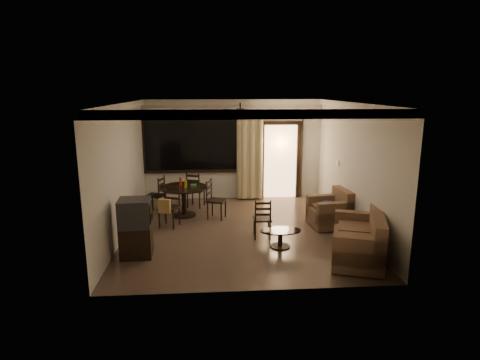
{
  "coord_description": "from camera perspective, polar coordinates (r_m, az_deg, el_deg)",
  "views": [
    {
      "loc": [
        -0.62,
        -8.45,
        3.09
      ],
      "look_at": [
        0.01,
        0.2,
        1.11
      ],
      "focal_mm": 30.0,
      "sensor_mm": 36.0,
      "label": 1
    }
  ],
  "objects": [
    {
      "name": "dining_chair_south",
      "position": [
        9.29,
        -10.03,
        -4.76
      ],
      "size": [
        0.54,
        0.57,
        0.95
      ],
      "rotation": [
        0.0,
        0.0,
        -0.34
      ],
      "color": "black",
      "rests_on": "ground"
    },
    {
      "name": "armchair",
      "position": [
        9.42,
        12.87,
        -4.4
      ],
      "size": [
        0.92,
        0.92,
        0.84
      ],
      "rotation": [
        0.0,
        0.0,
        0.11
      ],
      "color": "#4D3123",
      "rests_on": "ground"
    },
    {
      "name": "side_chair",
      "position": [
        8.53,
        3.16,
        -6.54
      ],
      "size": [
        0.39,
        0.39,
        0.86
      ],
      "rotation": [
        0.0,
        0.0,
        3.11
      ],
      "color": "black",
      "rests_on": "ground"
    },
    {
      "name": "coffee_table",
      "position": [
        8.07,
        5.75,
        -7.88
      ],
      "size": [
        0.81,
        0.49,
        0.36
      ],
      "rotation": [
        0.0,
        0.0,
        0.34
      ],
      "color": "black",
      "rests_on": "ground"
    },
    {
      "name": "dining_chair_north",
      "position": [
        10.75,
        -6.31,
        -2.34
      ],
      "size": [
        0.54,
        0.54,
        0.95
      ],
      "rotation": [
        0.0,
        0.0,
        2.8
      ],
      "color": "black",
      "rests_on": "ground"
    },
    {
      "name": "dining_chair_east",
      "position": [
        9.76,
        -3.42,
        -3.87
      ],
      "size": [
        0.54,
        0.54,
        0.95
      ],
      "rotation": [
        0.0,
        0.0,
        1.23
      ],
      "color": "black",
      "rests_on": "ground"
    },
    {
      "name": "ground",
      "position": [
        9.02,
        0.03,
        -7.16
      ],
      "size": [
        5.5,
        5.5,
        0.0
      ],
      "primitive_type": "plane",
      "color": "#7F6651",
      "rests_on": "ground"
    },
    {
      "name": "dining_table",
      "position": [
        9.97,
        -7.99,
        -1.83
      ],
      "size": [
        1.17,
        1.17,
        0.95
      ],
      "rotation": [
        0.0,
        0.0,
        -0.34
      ],
      "color": "black",
      "rests_on": "ground"
    },
    {
      "name": "dining_chair_west",
      "position": [
        10.39,
        -11.87,
        -3.08
      ],
      "size": [
        0.54,
        0.54,
        0.95
      ],
      "rotation": [
        0.0,
        0.0,
        -1.91
      ],
      "color": "black",
      "rests_on": "ground"
    },
    {
      "name": "sofa",
      "position": [
        7.79,
        16.83,
        -8.3
      ],
      "size": [
        1.34,
        1.82,
        0.87
      ],
      "rotation": [
        0.0,
        0.0,
        -0.33
      ],
      "color": "#4D3123",
      "rests_on": "ground"
    },
    {
      "name": "room_shell",
      "position": [
        10.37,
        2.59,
        5.89
      ],
      "size": [
        5.5,
        6.7,
        5.5
      ],
      "color": "beige",
      "rests_on": "ground"
    },
    {
      "name": "tv_cabinet",
      "position": [
        7.77,
        -14.61,
        -6.59
      ],
      "size": [
        0.62,
        0.55,
        1.11
      ],
      "rotation": [
        0.0,
        0.0,
        0.05
      ],
      "color": "black",
      "rests_on": "ground"
    }
  ]
}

